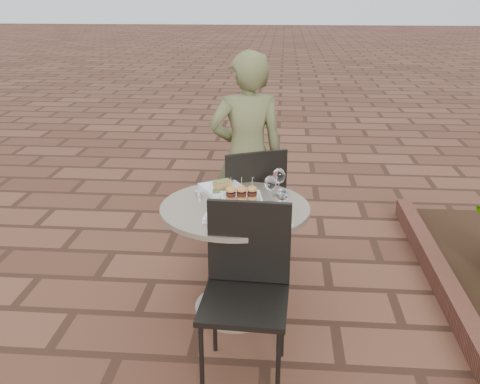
# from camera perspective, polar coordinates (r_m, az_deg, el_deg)

# --- Properties ---
(ground) EXTENTS (60.00, 60.00, 0.00)m
(ground) POSITION_cam_1_polar(r_m,az_deg,el_deg) (3.49, -4.07, -13.19)
(ground) COLOR brown
(ground) RESTS_ON ground
(cafe_table) EXTENTS (0.90, 0.90, 0.73)m
(cafe_table) POSITION_cam_1_polar(r_m,az_deg,el_deg) (3.31, -0.52, -5.43)
(cafe_table) COLOR gray
(cafe_table) RESTS_ON ground
(chair_far) EXTENTS (0.58, 0.58, 0.93)m
(chair_far) POSITION_cam_1_polar(r_m,az_deg,el_deg) (3.79, 1.14, -0.82)
(chair_far) COLOR black
(chair_far) RESTS_ON ground
(chair_near) EXTENTS (0.46, 0.46, 0.93)m
(chair_near) POSITION_cam_1_polar(r_m,az_deg,el_deg) (2.81, 0.71, -9.05)
(chair_near) COLOR black
(chair_near) RESTS_ON ground
(diner) EXTENTS (0.64, 0.50, 1.56)m
(diner) POSITION_cam_1_polar(r_m,az_deg,el_deg) (4.01, 0.73, 3.85)
(diner) COLOR brown
(diner) RESTS_ON ground
(plate_salmon) EXTENTS (0.34, 0.34, 0.07)m
(plate_salmon) POSITION_cam_1_polar(r_m,az_deg,el_deg) (3.45, -1.85, 0.46)
(plate_salmon) COLOR white
(plate_salmon) RESTS_ON cafe_table
(plate_sliders) EXTENTS (0.29, 0.29, 0.16)m
(plate_sliders) POSITION_cam_1_polar(r_m,az_deg,el_deg) (3.25, 0.16, -0.52)
(plate_sliders) COLOR white
(plate_sliders) RESTS_ON cafe_table
(plate_tuna) EXTENTS (0.27, 0.27, 0.03)m
(plate_tuna) POSITION_cam_1_polar(r_m,az_deg,el_deg) (3.05, -1.26, -2.42)
(plate_tuna) COLOR white
(plate_tuna) RESTS_ON cafe_table
(wine_glass_right) EXTENTS (0.07, 0.07, 0.16)m
(wine_glass_right) POSITION_cam_1_polar(r_m,az_deg,el_deg) (3.04, 4.49, -0.50)
(wine_glass_right) COLOR white
(wine_glass_right) RESTS_ON cafe_table
(wine_glass_mid) EXTENTS (0.08, 0.08, 0.18)m
(wine_glass_mid) POSITION_cam_1_polar(r_m,az_deg,el_deg) (3.21, 3.26, 0.88)
(wine_glass_mid) COLOR white
(wine_glass_mid) RESTS_ON cafe_table
(wine_glass_far) EXTENTS (0.08, 0.08, 0.18)m
(wine_glass_far) POSITION_cam_1_polar(r_m,az_deg,el_deg) (3.32, 4.17, 1.65)
(wine_glass_far) COLOR white
(wine_glass_far) RESTS_ON cafe_table
(steel_ramekin) EXTENTS (0.07, 0.07, 0.04)m
(steel_ramekin) POSITION_cam_1_polar(r_m,az_deg,el_deg) (3.35, -4.40, -0.19)
(steel_ramekin) COLOR silver
(steel_ramekin) RESTS_ON cafe_table
(cutlery_set) EXTENTS (0.10, 0.20, 0.00)m
(cutlery_set) POSITION_cam_1_polar(r_m,az_deg,el_deg) (3.04, 4.87, -2.85)
(cutlery_set) COLOR silver
(cutlery_set) RESTS_ON cafe_table
(planter_curb) EXTENTS (0.12, 3.00, 0.15)m
(planter_curb) POSITION_cam_1_polar(r_m,az_deg,el_deg) (3.84, 21.38, -9.99)
(planter_curb) COLOR brown
(planter_curb) RESTS_ON ground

